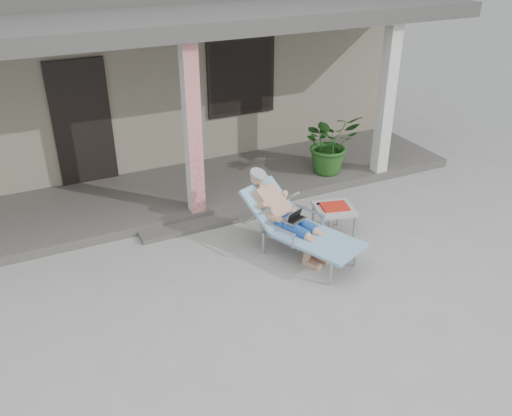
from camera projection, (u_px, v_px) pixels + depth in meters
ground at (256, 291)px, 6.89m from camera, size 60.00×60.00×0.00m
house at (122, 57)px, 11.28m from camera, size 10.40×5.40×3.30m
porch_deck at (180, 192)px, 9.24m from camera, size 10.00×2.00×0.15m
porch_overhang at (169, 28)px, 7.92m from camera, size 10.00×2.30×2.85m
porch_step at (204, 224)px, 8.34m from camera, size 2.00×0.30×0.07m
lounger at (293, 207)px, 7.37m from camera, size 1.30×1.86×1.17m
side_table at (334, 210)px, 7.93m from camera, size 0.67×0.67×0.50m
potted_palm at (330, 143)px, 9.57m from camera, size 1.05×0.93×1.10m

